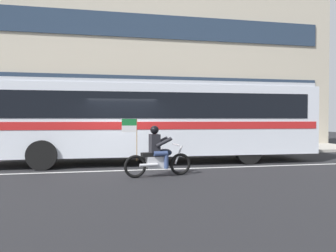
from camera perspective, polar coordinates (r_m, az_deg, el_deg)
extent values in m
plane|color=black|center=(11.39, -8.41, -7.65)|extent=(60.00, 60.00, 0.00)
cube|color=#A39E93|center=(16.44, -9.19, -4.64)|extent=(28.00, 3.80, 0.15)
cube|color=silver|center=(10.80, -8.27, -8.12)|extent=(26.60, 0.14, 0.01)
cube|color=#B2A893|center=(18.96, -9.46, 11.65)|extent=(28.00, 0.80, 10.37)
cube|color=#233347|center=(18.31, -9.41, 7.10)|extent=(25.76, 0.10, 1.40)
cube|color=#233347|center=(19.02, -9.45, 18.04)|extent=(25.76, 0.10, 1.40)
cube|color=silver|center=(12.57, -2.72, 1.11)|extent=(13.16, 2.84, 2.70)
cube|color=black|center=(12.58, -2.73, 3.62)|extent=(12.11, 2.85, 0.96)
cube|color=red|center=(12.58, -2.72, 0.20)|extent=(12.90, 2.86, 0.28)
cube|color=#ADB1BA|center=(12.65, -2.73, 7.51)|extent=(12.89, 2.70, 0.16)
cylinder|color=black|center=(11.56, -22.27, -5.00)|extent=(1.04, 0.30, 1.04)
cylinder|color=black|center=(12.56, 14.65, -4.46)|extent=(1.04, 0.30, 1.04)
torus|color=black|center=(9.80, 2.29, -7.06)|extent=(0.70, 0.18, 0.69)
torus|color=black|center=(9.38, -6.08, -7.44)|extent=(0.70, 0.18, 0.69)
cube|color=silver|center=(9.54, -2.09, -6.68)|extent=(0.67, 0.36, 0.36)
ellipsoid|color=black|center=(9.58, -0.65, -4.96)|extent=(0.51, 0.34, 0.24)
cube|color=black|center=(9.45, -3.26, -5.29)|extent=(0.59, 0.33, 0.12)
cylinder|color=silver|center=(9.74, 1.96, -5.33)|extent=(0.28, 0.09, 0.58)
cylinder|color=silver|center=(9.68, 1.52, -3.47)|extent=(0.13, 0.64, 0.04)
cylinder|color=silver|center=(9.31, -3.59, -7.19)|extent=(0.56, 0.16, 0.09)
cube|color=black|center=(9.46, -2.50, -3.22)|extent=(0.33, 0.39, 0.56)
sphere|color=black|center=(9.43, -2.50, -0.73)|extent=(0.26, 0.26, 0.26)
cylinder|color=navy|center=(9.70, -2.00, -4.89)|extent=(0.44, 0.21, 0.15)
cylinder|color=navy|center=(9.78, -0.98, -6.25)|extent=(0.13, 0.13, 0.46)
cylinder|color=navy|center=(9.35, -1.36, -5.11)|extent=(0.44, 0.21, 0.15)
cylinder|color=navy|center=(9.44, -0.31, -6.52)|extent=(0.13, 0.13, 0.46)
cylinder|color=black|center=(9.71, -1.47, -2.86)|extent=(0.53, 0.18, 0.32)
cylinder|color=black|center=(9.33, -0.74, -3.03)|extent=(0.53, 0.18, 0.32)
cylinder|color=olive|center=(9.31, -5.79, -2.52)|extent=(0.02, 0.02, 1.25)
cube|color=#197233|center=(9.24, -7.19, 0.70)|extent=(0.44, 0.08, 0.20)
cube|color=white|center=(9.24, -7.18, -0.54)|extent=(0.44, 0.08, 0.20)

